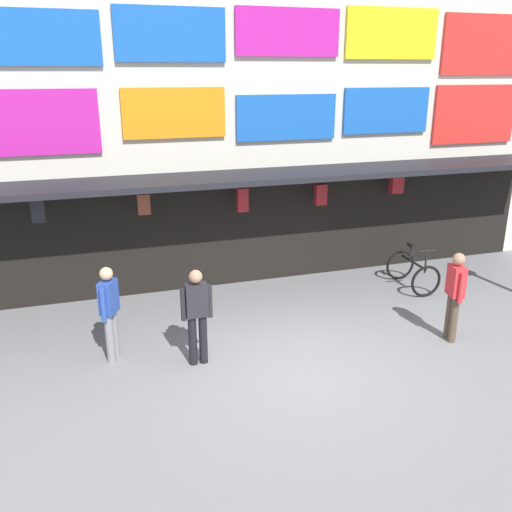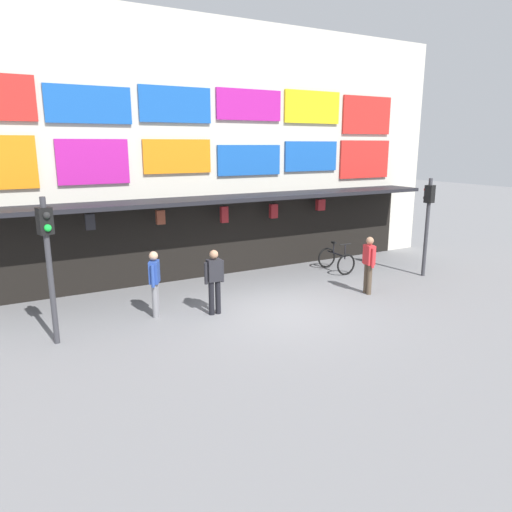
% 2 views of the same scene
% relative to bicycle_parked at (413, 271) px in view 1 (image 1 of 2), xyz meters
% --- Properties ---
extents(ground_plane, '(80.00, 80.00, 0.00)m').
position_rel_bicycle_parked_xyz_m(ground_plane, '(-3.77, -2.44, -0.39)').
color(ground_plane, slate).
extents(shopfront, '(18.00, 2.60, 8.00)m').
position_rel_bicycle_parked_xyz_m(shopfront, '(-3.77, 2.13, 3.57)').
color(shopfront, beige).
rests_on(shopfront, ground).
extents(bicycle_parked, '(0.76, 1.19, 1.05)m').
position_rel_bicycle_parked_xyz_m(bicycle_parked, '(0.00, 0.00, 0.00)').
color(bicycle_parked, black).
rests_on(bicycle_parked, ground).
extents(pedestrian_in_yellow, '(0.53, 0.22, 1.68)m').
position_rel_bicycle_parked_xyz_m(pedestrian_in_yellow, '(-5.35, -1.85, 0.55)').
color(pedestrian_in_yellow, black).
rests_on(pedestrian_in_yellow, ground).
extents(pedestrian_in_green, '(0.36, 0.48, 1.68)m').
position_rel_bicycle_parked_xyz_m(pedestrian_in_green, '(-6.71, -1.27, 0.55)').
color(pedestrian_in_green, gray).
rests_on(pedestrian_in_green, ground).
extents(pedestrian_in_blue, '(0.29, 0.52, 1.68)m').
position_rel_bicycle_parked_xyz_m(pedestrian_in_blue, '(-0.76, -2.42, 0.55)').
color(pedestrian_in_blue, brown).
rests_on(pedestrian_in_blue, ground).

